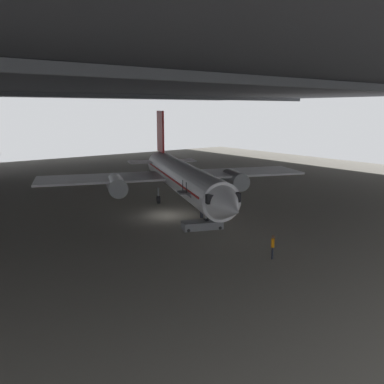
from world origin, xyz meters
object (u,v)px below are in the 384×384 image
Objects in this scene: crew_worker_by_stairs at (202,209)px; boarding_stairs at (201,221)px; airplane_main at (181,177)px; crew_worker_near_nose at (273,245)px.

boarding_stairs is at bearing -129.00° from crew_worker_by_stairs.
airplane_main is 6.04m from crew_worker_by_stairs.
boarding_stairs is (-3.73, -8.26, -2.53)m from airplane_main.
airplane_main is 9.41m from boarding_stairs.
airplane_main is at bearing 65.70° from boarding_stairs.
boarding_stairs is 3.70m from crew_worker_by_stairs.
boarding_stairs reaches higher than crew_worker_by_stairs.
boarding_stairs is 2.76× the size of crew_worker_by_stairs.
crew_worker_by_stairs is (-1.41, -5.39, -2.33)m from airplane_main.
crew_worker_near_nose is at bearing -104.09° from airplane_main.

